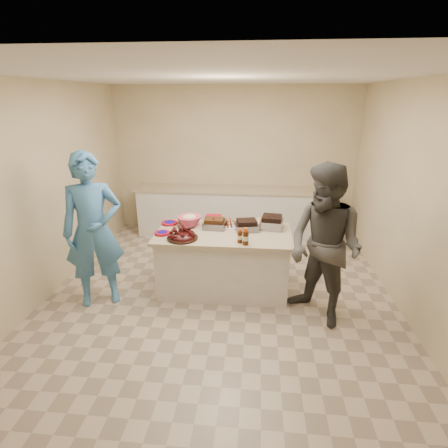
# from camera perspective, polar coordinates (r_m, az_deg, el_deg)

# --- Properties ---
(room) EXTENTS (4.50, 5.00, 2.70)m
(room) POSITION_cam_1_polar(r_m,az_deg,el_deg) (4.78, -0.63, -11.30)
(room) COLOR beige
(room) RESTS_ON ground
(back_counter) EXTENTS (3.60, 0.64, 0.90)m
(back_counter) POSITION_cam_1_polar(r_m,az_deg,el_deg) (6.60, 1.39, 2.06)
(back_counter) COLOR silver
(back_counter) RESTS_ON ground
(island) EXTENTS (1.75, 0.92, 0.83)m
(island) POSITION_cam_1_polar(r_m,az_deg,el_deg) (4.90, -0.06, -10.47)
(island) COLOR silver
(island) RESTS_ON ground
(rib_platter) EXTENTS (0.45, 0.45, 0.16)m
(rib_platter) POSITION_cam_1_polar(r_m,az_deg,el_deg) (4.37, -6.79, -2.39)
(rib_platter) COLOR #430B0D
(rib_platter) RESTS_ON island
(pulled_pork_tray) EXTENTS (0.30, 0.24, 0.09)m
(pulled_pork_tray) POSITION_cam_1_polar(r_m,az_deg,el_deg) (4.68, -1.57, -0.71)
(pulled_pork_tray) COLOR #47230F
(pulled_pork_tray) RESTS_ON island
(brisket_tray) EXTENTS (0.34, 0.30, 0.09)m
(brisket_tray) POSITION_cam_1_polar(r_m,az_deg,el_deg) (4.63, 3.70, -1.00)
(brisket_tray) COLOR black
(brisket_tray) RESTS_ON island
(roasting_pan) EXTENTS (0.33, 0.33, 0.12)m
(roasting_pan) POSITION_cam_1_polar(r_m,az_deg,el_deg) (4.73, 7.75, -0.65)
(roasting_pan) COLOR gray
(roasting_pan) RESTS_ON island
(coleslaw_bowl) EXTENTS (0.33, 0.33, 0.22)m
(coleslaw_bowl) POSITION_cam_1_polar(r_m,az_deg,el_deg) (4.81, -5.65, -0.22)
(coleslaw_bowl) COLOR #C33958
(coleslaw_bowl) RESTS_ON island
(sausage_plate) EXTENTS (0.37, 0.37, 0.05)m
(sausage_plate) POSITION_cam_1_polar(r_m,az_deg,el_deg) (4.76, 1.12, -0.34)
(sausage_plate) COLOR silver
(sausage_plate) RESTS_ON island
(mac_cheese_dish) EXTENTS (0.31, 0.24, 0.08)m
(mac_cheese_dish) POSITION_cam_1_polar(r_m,az_deg,el_deg) (4.86, 7.22, -0.07)
(mac_cheese_dish) COLOR orange
(mac_cheese_dish) RESTS_ON island
(bbq_bottle_a) EXTENTS (0.07, 0.07, 0.21)m
(bbq_bottle_a) POSITION_cam_1_polar(r_m,az_deg,el_deg) (4.18, 3.54, -3.37)
(bbq_bottle_a) COLOR #401E09
(bbq_bottle_a) RESTS_ON island
(bbq_bottle_b) EXTENTS (0.06, 0.06, 0.18)m
(bbq_bottle_b) POSITION_cam_1_polar(r_m,az_deg,el_deg) (4.23, 2.59, -3.03)
(bbq_bottle_b) COLOR #401E09
(bbq_bottle_b) RESTS_ON island
(mustard_bottle) EXTENTS (0.04, 0.04, 0.11)m
(mustard_bottle) POSITION_cam_1_polar(r_m,az_deg,el_deg) (4.69, -2.59, -0.70)
(mustard_bottle) COLOR yellow
(mustard_bottle) RESTS_ON island
(sauce_bowl) EXTENTS (0.15, 0.05, 0.15)m
(sauce_bowl) POSITION_cam_1_polar(r_m,az_deg,el_deg) (4.75, -1.45, -0.37)
(sauce_bowl) COLOR silver
(sauce_bowl) RESTS_ON island
(plate_stack_large) EXTENTS (0.22, 0.22, 0.03)m
(plate_stack_large) POSITION_cam_1_polar(r_m,az_deg,el_deg) (4.90, -8.88, 0.02)
(plate_stack_large) COLOR maroon
(plate_stack_large) RESTS_ON island
(plate_stack_small) EXTENTS (0.20, 0.20, 0.03)m
(plate_stack_small) POSITION_cam_1_polar(r_m,az_deg,el_deg) (4.55, -10.03, -1.63)
(plate_stack_small) COLOR maroon
(plate_stack_small) RESTS_ON island
(plastic_cup) EXTENTS (0.10, 0.10, 0.10)m
(plastic_cup) POSITION_cam_1_polar(r_m,az_deg,el_deg) (4.92, -7.06, 0.20)
(plastic_cup) COLOR #A87624
(plastic_cup) RESTS_ON island
(basket_stack) EXTENTS (0.22, 0.17, 0.10)m
(basket_stack) POSITION_cam_1_polar(r_m,az_deg,el_deg) (4.89, -1.80, 0.23)
(basket_stack) COLOR maroon
(basket_stack) RESTS_ON island
(guest_blue) EXTENTS (1.39, 2.04, 0.46)m
(guest_blue) POSITION_cam_1_polar(r_m,az_deg,el_deg) (4.91, -19.17, -11.61)
(guest_blue) COLOR teal
(guest_blue) RESTS_ON ground
(guest_gray) EXTENTS (1.97, 1.91, 0.70)m
(guest_gray) POSITION_cam_1_polar(r_m,az_deg,el_deg) (4.47, 14.93, -14.55)
(guest_gray) COLOR #47453F
(guest_gray) RESTS_ON ground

